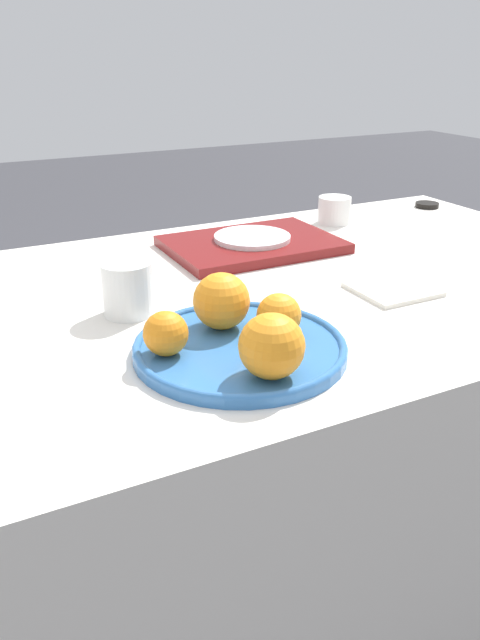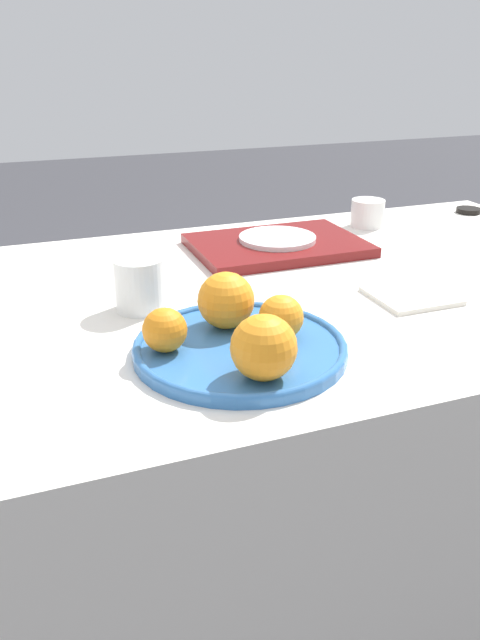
{
  "view_description": "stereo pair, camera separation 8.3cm",
  "coord_description": "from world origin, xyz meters",
  "views": [
    {
      "loc": [
        -0.49,
        -0.9,
        1.12
      ],
      "look_at": [
        -0.15,
        -0.22,
        0.78
      ],
      "focal_mm": 35.0,
      "sensor_mm": 36.0,
      "label": 1
    },
    {
      "loc": [
        -0.42,
        -0.93,
        1.12
      ],
      "look_at": [
        -0.15,
        -0.22,
        0.78
      ],
      "focal_mm": 35.0,
      "sensor_mm": 36.0,
      "label": 2
    }
  ],
  "objects": [
    {
      "name": "cup_1",
      "position": [
        0.36,
        0.29,
        0.76
      ],
      "size": [
        0.08,
        0.08,
        0.06
      ],
      "color": "white",
      "rests_on": "table"
    },
    {
      "name": "fruit_platter",
      "position": [
        -0.15,
        -0.22,
        0.74
      ],
      "size": [
        0.29,
        0.29,
        0.02
      ],
      "color": "#336BAD",
      "rests_on": "table"
    },
    {
      "name": "napkin",
      "position": [
        0.19,
        -0.13,
        0.74
      ],
      "size": [
        0.13,
        0.12,
        0.01
      ],
      "color": "silver",
      "rests_on": "table"
    },
    {
      "name": "cup_0",
      "position": [
        -0.24,
        -0.01,
        0.77
      ],
      "size": [
        0.08,
        0.08,
        0.08
      ],
      "color": "white",
      "rests_on": "table"
    },
    {
      "name": "serving_tray",
      "position": [
        0.09,
        0.2,
        0.74
      ],
      "size": [
        0.34,
        0.24,
        0.02
      ],
      "color": "maroon",
      "rests_on": "table"
    },
    {
      "name": "orange_3",
      "position": [
        -0.25,
        -0.2,
        0.77
      ],
      "size": [
        0.06,
        0.06,
        0.06
      ],
      "color": "orange",
      "rests_on": "fruit_platter"
    },
    {
      "name": "orange_2",
      "position": [
        -0.09,
        -0.22,
        0.78
      ],
      "size": [
        0.06,
        0.06,
        0.06
      ],
      "color": "orange",
      "rests_on": "fruit_platter"
    },
    {
      "name": "soy_dish",
      "position": [
        0.66,
        0.31,
        0.74
      ],
      "size": [
        0.06,
        0.06,
        0.01
      ],
      "color": "black",
      "rests_on": "table"
    },
    {
      "name": "table",
      "position": [
        0.0,
        0.0,
        0.37
      ],
      "size": [
        1.5,
        0.84,
        0.73
      ],
      "color": "silver",
      "rests_on": "ground_plane"
    },
    {
      "name": "orange_0",
      "position": [
        -0.15,
        -0.15,
        0.79
      ],
      "size": [
        0.08,
        0.08,
        0.08
      ],
      "color": "orange",
      "rests_on": "fruit_platter"
    },
    {
      "name": "side_plate",
      "position": [
        0.09,
        0.2,
        0.76
      ],
      "size": [
        0.16,
        0.16,
        0.01
      ],
      "color": "white",
      "rests_on": "serving_tray"
    },
    {
      "name": "ground_plane",
      "position": [
        0.0,
        0.0,
        0.0
      ],
      "size": [
        12.0,
        12.0,
        0.0
      ],
      "primitive_type": "plane",
      "color": "#38383D"
    },
    {
      "name": "orange_1",
      "position": [
        -0.15,
        -0.31,
        0.79
      ],
      "size": [
        0.08,
        0.08,
        0.08
      ],
      "color": "orange",
      "rests_on": "fruit_platter"
    }
  ]
}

